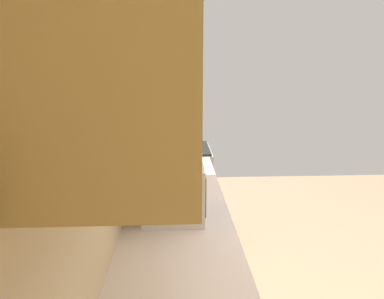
# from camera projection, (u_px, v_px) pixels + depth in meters

# --- Properties ---
(wall_back) EXTENTS (4.33, 0.12, 2.69)m
(wall_back) POSITION_uv_depth(u_px,v_px,m) (110.00, 143.00, 1.88)
(wall_back) COLOR beige
(wall_back) RESTS_ON ground_plane
(upper_cabinets) EXTENTS (1.92, 0.34, 0.65)m
(upper_cabinets) POSITION_uv_depth(u_px,v_px,m) (143.00, 44.00, 1.39)
(upper_cabinets) COLOR #F8CD7A
(oven_range) EXTENTS (0.62, 0.67, 1.08)m
(oven_range) POSITION_uv_depth(u_px,v_px,m) (179.00, 189.00, 3.69)
(oven_range) COLOR #B7BABF
(oven_range) RESTS_ON ground_plane
(microwave) EXTENTS (0.47, 0.35, 0.32)m
(microwave) POSITION_uv_depth(u_px,v_px,m) (174.00, 187.00, 2.03)
(microwave) COLOR white
(microwave) RESTS_ON counter_run
(bowl) EXTENTS (0.17, 0.17, 0.07)m
(bowl) POSITION_uv_depth(u_px,v_px,m) (184.00, 165.00, 2.91)
(bowl) COLOR gold
(bowl) RESTS_ON counter_run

